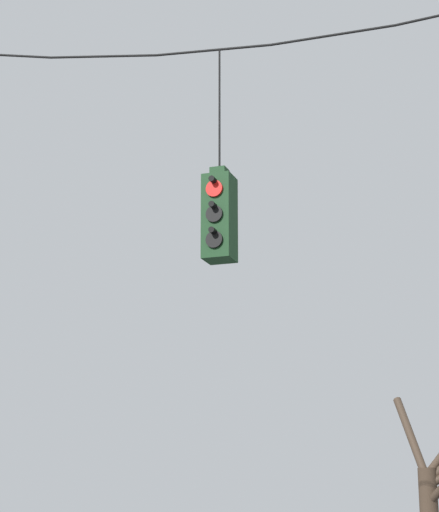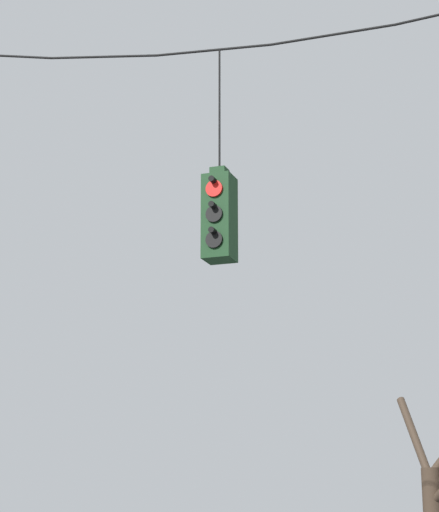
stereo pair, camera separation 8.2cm
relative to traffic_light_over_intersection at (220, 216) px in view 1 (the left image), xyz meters
name	(u,v)px [view 1 (the left image)]	position (x,y,z in m)	size (l,w,h in m)	color
span_wire	(331,19)	(1.39, 0.00, 2.28)	(10.39, 0.03, 0.65)	black
traffic_light_over_intersection	(220,216)	(0.00, 0.00, 0.00)	(0.34, 0.58, 2.64)	#143819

